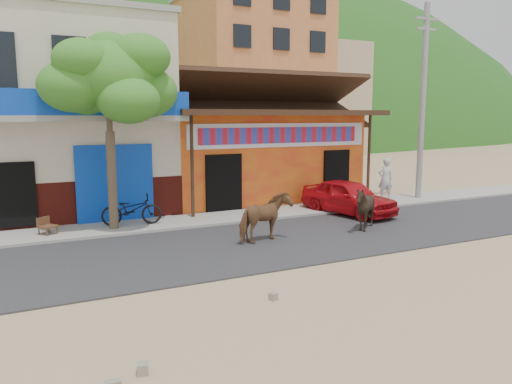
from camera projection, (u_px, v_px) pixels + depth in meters
ground at (347, 261)px, 12.44m from camera, size 120.00×120.00×0.00m
road at (296, 238)px, 14.64m from camera, size 60.00×5.00×0.04m
sidewalk at (245, 216)px, 17.73m from camera, size 60.00×2.00×0.12m
dance_club at (247, 157)px, 21.89m from camera, size 8.00×6.00×3.60m
cafe_building at (63, 118)px, 18.32m from camera, size 7.00×6.00×7.00m
apartment_front at (251, 83)px, 36.73m from camera, size 9.00×9.00×12.00m
apartment_rear at (310, 100)px, 46.16m from camera, size 8.00×8.00×10.00m
hillside at (57, 57)px, 72.53m from camera, size 100.00×40.00×24.00m
tree at (110, 131)px, 15.06m from camera, size 3.00×3.00×6.00m
utility_pole at (423, 103)px, 20.74m from camera, size 0.24×0.24×8.00m
cow_tan at (265, 218)px, 14.10m from camera, size 1.79×1.21×1.39m
cow_dark at (365, 208)px, 15.51m from camera, size 1.35×1.22×1.39m
red_car at (348, 197)px, 18.06m from camera, size 2.26×3.96×1.27m
scooter at (132, 210)px, 15.92m from camera, size 1.97×0.99×0.99m
pedestrian at (385, 179)px, 20.46m from camera, size 0.72×0.55×1.76m
cafe_chair_right at (47, 218)px, 14.65m from camera, size 0.62×0.62×0.95m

